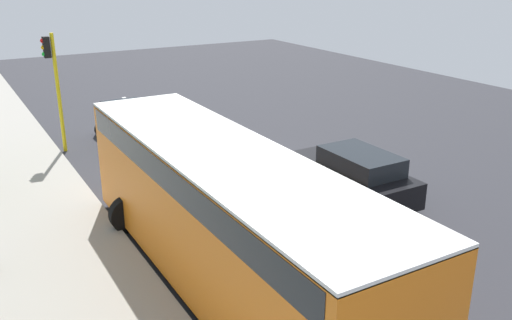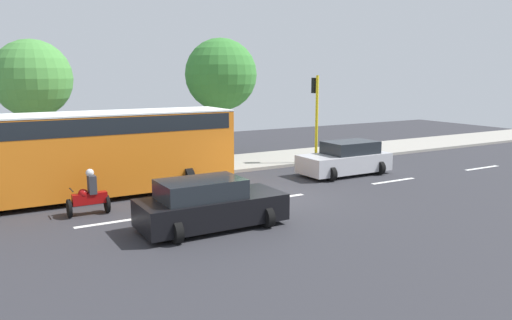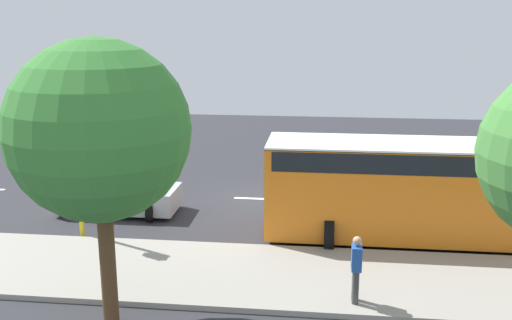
# 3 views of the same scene
# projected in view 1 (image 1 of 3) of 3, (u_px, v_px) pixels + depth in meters

# --- Properties ---
(ground_plane) EXTENTS (40.00, 60.00, 0.10)m
(ground_plane) POSITION_uv_depth(u_px,v_px,m) (240.00, 173.00, 19.28)
(ground_plane) COLOR #2D2D33
(sidewalk) EXTENTS (4.00, 60.00, 0.15)m
(sidewalk) POSITION_uv_depth(u_px,v_px,m) (27.00, 213.00, 15.92)
(sidewalk) COLOR #9E998E
(sidewalk) RESTS_ON ground
(lane_stripe_far_north) EXTENTS (0.20, 2.40, 0.01)m
(lane_stripe_far_north) POSITION_uv_depth(u_px,v_px,m) (130.00, 102.00, 29.03)
(lane_stripe_far_north) COLOR white
(lane_stripe_far_north) RESTS_ON ground
(lane_stripe_north) EXTENTS (0.20, 2.40, 0.01)m
(lane_stripe_north) POSITION_uv_depth(u_px,v_px,m) (174.00, 130.00, 24.15)
(lane_stripe_north) COLOR white
(lane_stripe_north) RESTS_ON ground
(lane_stripe_mid) EXTENTS (0.20, 2.40, 0.01)m
(lane_stripe_mid) POSITION_uv_depth(u_px,v_px,m) (240.00, 172.00, 19.26)
(lane_stripe_mid) COLOR white
(lane_stripe_mid) RESTS_ON ground
(lane_stripe_south) EXTENTS (0.20, 2.40, 0.01)m
(lane_stripe_south) POSITION_uv_depth(u_px,v_px,m) (350.00, 242.00, 14.38)
(lane_stripe_south) COLOR white
(lane_stripe_south) RESTS_ON ground
(car_silver) EXTENTS (2.25, 4.25, 1.52)m
(car_silver) POSITION_uv_depth(u_px,v_px,m) (131.00, 126.00, 22.19)
(car_silver) COLOR #B7B7BC
(car_silver) RESTS_ON ground
(car_black) EXTENTS (2.25, 4.38, 1.52)m
(car_black) POSITION_uv_depth(u_px,v_px,m) (354.00, 175.00, 17.02)
(car_black) COLOR black
(car_black) RESTS_ON ground
(city_bus) EXTENTS (3.20, 11.00, 3.16)m
(city_bus) POSITION_uv_depth(u_px,v_px,m) (223.00, 207.00, 12.04)
(city_bus) COLOR orange
(city_bus) RESTS_ON ground
(motorcycle) EXTENTS (0.60, 1.30, 1.53)m
(motorcycle) POSITION_uv_depth(u_px,v_px,m) (323.00, 239.00, 13.21)
(motorcycle) COLOR black
(motorcycle) RESTS_ON ground
(traffic_light_corner) EXTENTS (0.49, 0.24, 4.50)m
(traffic_light_corner) POSITION_uv_depth(u_px,v_px,m) (54.00, 76.00, 20.38)
(traffic_light_corner) COLOR yellow
(traffic_light_corner) RESTS_ON ground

